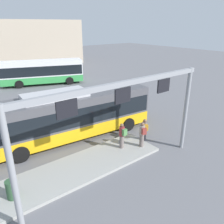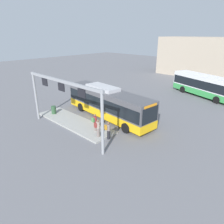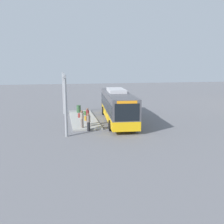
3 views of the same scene
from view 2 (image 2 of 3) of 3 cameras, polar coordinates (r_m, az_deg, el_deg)
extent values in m
plane|color=slate|center=(23.03, -1.14, -1.47)|extent=(120.00, 120.00, 0.00)
cube|color=#9E9E99|center=(21.94, -10.59, -2.82)|extent=(10.00, 2.80, 0.16)
cube|color=#EAAD14|center=(22.75, -1.15, 0.34)|extent=(11.92, 3.56, 0.85)
cube|color=#4C4C51|center=(22.29, -1.18, 3.64)|extent=(11.92, 3.56, 1.90)
cube|color=black|center=(22.35, -1.17, 3.15)|extent=(11.69, 3.58, 1.20)
cube|color=black|center=(18.47, 10.68, -0.87)|extent=(0.23, 2.12, 1.50)
cube|color=#B7B7BC|center=(22.64, -2.64, 6.87)|extent=(4.25, 2.12, 0.36)
cube|color=orange|center=(18.21, 10.68, 1.67)|extent=(0.28, 1.75, 0.28)
cylinder|color=black|center=(20.98, 8.58, -2.58)|extent=(1.02, 0.39, 1.00)
cylinder|color=black|center=(19.35, 3.92, -4.49)|extent=(1.02, 0.39, 1.00)
cylinder|color=black|center=(26.25, -4.31, 2.54)|extent=(1.02, 0.39, 1.00)
cylinder|color=black|center=(24.97, -8.70, 1.35)|extent=(1.02, 0.39, 1.00)
cube|color=green|center=(33.60, 24.21, 5.37)|extent=(10.43, 5.86, 0.85)
cube|color=white|center=(33.29, 24.57, 7.64)|extent=(10.43, 5.86, 1.90)
cube|color=black|center=(33.33, 24.51, 7.31)|extent=(10.25, 5.83, 1.20)
cylinder|color=black|center=(30.82, 27.27, 3.03)|extent=(1.04, 0.63, 1.00)
cylinder|color=black|center=(36.37, 21.95, 6.35)|extent=(1.04, 0.63, 1.00)
cylinder|color=black|center=(34.65, 19.25, 6.02)|extent=(1.04, 0.63, 1.00)
cylinder|color=black|center=(18.26, -0.98, -6.36)|extent=(0.38, 0.38, 0.85)
cylinder|color=slate|center=(17.94, -0.99, -4.31)|extent=(0.46, 0.46, 0.60)
sphere|color=brown|center=(17.77, -1.00, -3.11)|extent=(0.22, 0.22, 0.22)
cube|color=#BF7F1E|center=(17.86, -1.79, -4.33)|extent=(0.33, 0.29, 0.40)
cylinder|color=slate|center=(19.50, -4.69, -4.03)|extent=(0.28, 0.28, 0.85)
cylinder|color=maroon|center=(19.20, -4.76, -2.08)|extent=(0.34, 0.34, 0.60)
sphere|color=brown|center=(19.04, -4.79, -0.94)|extent=(0.22, 0.22, 0.22)
cube|color=#4C8447|center=(19.03, -5.34, -2.22)|extent=(0.28, 0.18, 0.40)
cylinder|color=slate|center=(18.36, -3.87, -5.69)|extent=(0.35, 0.35, 0.85)
cylinder|color=gray|center=(18.04, -3.93, -3.64)|extent=(0.43, 0.43, 0.60)
sphere|color=brown|center=(17.87, -3.96, -2.45)|extent=(0.22, 0.22, 0.22)
cube|color=maroon|center=(17.93, -4.69, -3.72)|extent=(0.32, 0.26, 0.40)
cylinder|color=gray|center=(23.22, -20.58, 4.15)|extent=(0.24, 0.24, 5.20)
cylinder|color=gray|center=(15.14, -2.70, -3.31)|extent=(0.24, 0.24, 5.20)
cube|color=gray|center=(18.25, -14.19, 8.47)|extent=(10.65, 0.20, 0.24)
cube|color=black|center=(20.76, -18.34, 7.97)|extent=(0.90, 0.08, 0.70)
cube|color=black|center=(18.37, -14.04, 6.80)|extent=(0.90, 0.08, 0.70)
cube|color=black|center=(16.14, -8.53, 5.24)|extent=(0.90, 0.08, 0.70)
cylinder|color=#2D5133|center=(24.43, -16.04, 0.57)|extent=(0.52, 0.52, 0.90)
camera|label=1|loc=(21.78, -42.35, 12.42)|focal=36.75mm
camera|label=3|loc=(13.93, 86.89, -12.29)|focal=38.52mm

